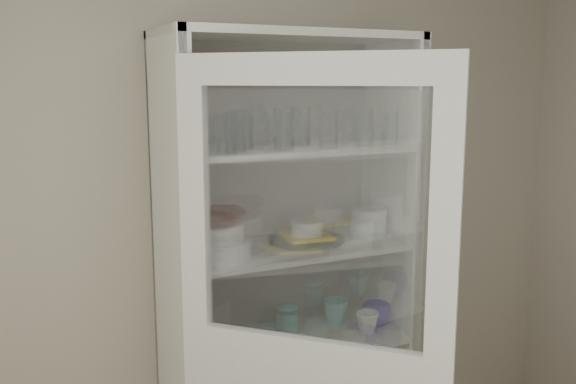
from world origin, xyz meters
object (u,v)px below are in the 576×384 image
teal_jar (287,320)px  measuring_cups (271,341)px  yellow_trivet (306,236)px  mug_teal (335,312)px  plate_stack_back (207,236)px  white_canister (189,336)px  goblet_2 (293,124)px  mug_blue (376,314)px  cream_bowl (217,232)px  glass_platter (306,240)px  grey_bowl_stack (368,222)px  plate_stack_front (217,249)px  goblet_3 (355,121)px  terracotta_bowl (217,217)px  mug_white (367,323)px  pantry_cabinet (282,315)px  white_ramekin (307,227)px  goblet_1 (258,123)px  goblet_0 (183,124)px

teal_jar → measuring_cups: bearing=-140.7°
yellow_trivet → mug_teal: yellow_trivet is taller
plate_stack_back → white_canister: (-0.10, -0.05, -0.38)m
teal_jar → measuring_cups: 0.16m
goblet_2 → mug_blue: goblet_2 is taller
cream_bowl → glass_platter: size_ratio=0.64×
cream_bowl → grey_bowl_stack: bearing=3.5°
goblet_2 → mug_teal: (0.19, -0.02, -0.83)m
cream_bowl → glass_platter: 0.43m
plate_stack_front → mug_blue: 0.83m
mug_blue → measuring_cups: size_ratio=1.12×
goblet_3 → grey_bowl_stack: (-0.01, -0.13, -0.42)m
plate_stack_back → grey_bowl_stack: size_ratio=1.44×
terracotta_bowl → mug_white: size_ratio=2.15×
plate_stack_front → cream_bowl: bearing=0.0°
plate_stack_front → plate_stack_back: 0.16m
pantry_cabinet → white_ramekin: pantry_cabinet is taller
goblet_3 → yellow_trivet: bearing=-160.3°
white_ramekin → mug_teal: 0.44m
measuring_cups → pantry_cabinet: bearing=47.4°
terracotta_bowl → yellow_trivet: 0.44m
mug_white → measuring_cups: mug_white is taller
grey_bowl_stack → goblet_2: bearing=162.5°
goblet_2 → teal_jar: 0.83m
goblet_1 → white_ramekin: bearing=-26.0°
goblet_3 → yellow_trivet: (-0.29, -0.10, -0.46)m
glass_platter → mug_white: bearing=-24.2°
white_ramekin → white_canister: (-0.50, 0.03, -0.39)m
goblet_0 → cream_bowl: 0.42m
goblet_1 → glass_platter: bearing=-26.0°
plate_stack_back → terracotta_bowl: bearing=-95.0°
goblet_0 → mug_blue: bearing=-7.2°
plate_stack_front → terracotta_bowl: (0.00, 0.00, 0.12)m
pantry_cabinet → teal_jar: pantry_cabinet is taller
teal_jar → yellow_trivet: bearing=-34.9°
cream_bowl → glass_platter: (0.41, 0.07, -0.09)m
mug_blue → plate_stack_back: bearing=156.2°
cream_bowl → terracotta_bowl: 0.06m
goblet_3 → plate_stack_back: size_ratio=0.74×
goblet_2 → mug_teal: goblet_2 is taller
goblet_0 → plate_stack_front: bearing=-59.0°
cream_bowl → mug_white: bearing=-2.8°
yellow_trivet → pantry_cabinet: bearing=148.8°
goblet_2 → plate_stack_back: bearing=177.9°
goblet_1 → mug_teal: size_ratio=1.49×
mug_white → goblet_1: bearing=170.7°
mug_teal → mug_white: (0.07, -0.15, -0.01)m
goblet_1 → glass_platter: goblet_1 is taller
cream_bowl → mug_teal: 0.74m
terracotta_bowl → mug_teal: 0.78m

